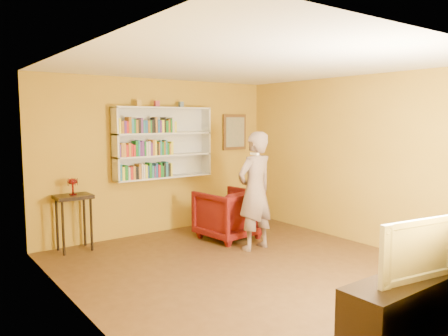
{
  "coord_description": "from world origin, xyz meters",
  "views": [
    {
      "loc": [
        -3.66,
        -4.35,
        2.01
      ],
      "look_at": [
        0.12,
        0.75,
        1.29
      ],
      "focal_mm": 35.0,
      "sensor_mm": 36.0,
      "label": 1
    }
  ],
  "objects_px": {
    "ruby_lustre": "(73,183)",
    "person": "(255,191)",
    "bookshelf": "(162,143)",
    "television": "(411,247)",
    "tv_cabinet": "(409,306)",
    "console_table": "(73,205)",
    "armchair": "(228,214)"
  },
  "relations": [
    {
      "from": "console_table",
      "to": "armchair",
      "type": "xyz_separation_m",
      "value": [
        2.3,
        -0.86,
        -0.3
      ]
    },
    {
      "from": "bookshelf",
      "to": "armchair",
      "type": "height_order",
      "value": "bookshelf"
    },
    {
      "from": "tv_cabinet",
      "to": "ruby_lustre",
      "type": "bearing_deg",
      "value": 110.2
    },
    {
      "from": "console_table",
      "to": "tv_cabinet",
      "type": "distance_m",
      "value": 4.82
    },
    {
      "from": "tv_cabinet",
      "to": "television",
      "type": "xyz_separation_m",
      "value": [
        -0.0,
        0.0,
        0.56
      ]
    },
    {
      "from": "bookshelf",
      "to": "person",
      "type": "relative_size",
      "value": 0.99
    },
    {
      "from": "armchair",
      "to": "tv_cabinet",
      "type": "height_order",
      "value": "armchair"
    },
    {
      "from": "person",
      "to": "tv_cabinet",
      "type": "bearing_deg",
      "value": 73.12
    },
    {
      "from": "bookshelf",
      "to": "television",
      "type": "bearing_deg",
      "value": -89.52
    },
    {
      "from": "bookshelf",
      "to": "television",
      "type": "relative_size",
      "value": 1.83
    },
    {
      "from": "ruby_lustre",
      "to": "tv_cabinet",
      "type": "relative_size",
      "value": 0.16
    },
    {
      "from": "ruby_lustre",
      "to": "armchair",
      "type": "relative_size",
      "value": 0.28
    },
    {
      "from": "ruby_lustre",
      "to": "person",
      "type": "relative_size",
      "value": 0.14
    },
    {
      "from": "ruby_lustre",
      "to": "tv_cabinet",
      "type": "xyz_separation_m",
      "value": [
        1.66,
        -4.5,
        -0.77
      ]
    },
    {
      "from": "television",
      "to": "bookshelf",
      "type": "bearing_deg",
      "value": 99.83
    },
    {
      "from": "bookshelf",
      "to": "person",
      "type": "distance_m",
      "value": 1.98
    },
    {
      "from": "person",
      "to": "television",
      "type": "distance_m",
      "value": 2.98
    },
    {
      "from": "ruby_lustre",
      "to": "armchair",
      "type": "xyz_separation_m",
      "value": [
        2.3,
        -0.86,
        -0.63
      ]
    },
    {
      "from": "bookshelf",
      "to": "television",
      "type": "xyz_separation_m",
      "value": [
        0.04,
        -4.66,
        -0.76
      ]
    },
    {
      "from": "bookshelf",
      "to": "tv_cabinet",
      "type": "relative_size",
      "value": 1.16
    },
    {
      "from": "console_table",
      "to": "tv_cabinet",
      "type": "xyz_separation_m",
      "value": [
        1.66,
        -4.5,
        -0.44
      ]
    },
    {
      "from": "ruby_lustre",
      "to": "television",
      "type": "xyz_separation_m",
      "value": [
        1.66,
        -4.5,
        -0.21
      ]
    },
    {
      "from": "bookshelf",
      "to": "ruby_lustre",
      "type": "relative_size",
      "value": 7.12
    },
    {
      "from": "armchair",
      "to": "television",
      "type": "bearing_deg",
      "value": 73.85
    },
    {
      "from": "console_table",
      "to": "tv_cabinet",
      "type": "relative_size",
      "value": 0.56
    },
    {
      "from": "armchair",
      "to": "television",
      "type": "height_order",
      "value": "television"
    },
    {
      "from": "bookshelf",
      "to": "tv_cabinet",
      "type": "distance_m",
      "value": 4.84
    },
    {
      "from": "person",
      "to": "tv_cabinet",
      "type": "xyz_separation_m",
      "value": [
        -0.61,
        -2.92,
        -0.63
      ]
    },
    {
      "from": "person",
      "to": "tv_cabinet",
      "type": "relative_size",
      "value": 1.18
    },
    {
      "from": "console_table",
      "to": "armchair",
      "type": "distance_m",
      "value": 2.48
    },
    {
      "from": "person",
      "to": "tv_cabinet",
      "type": "height_order",
      "value": "person"
    },
    {
      "from": "ruby_lustre",
      "to": "person",
      "type": "distance_m",
      "value": 2.77
    }
  ]
}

